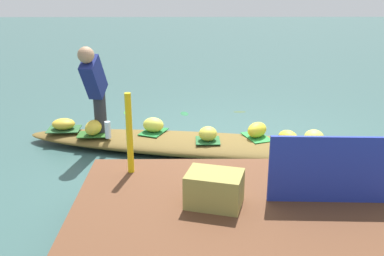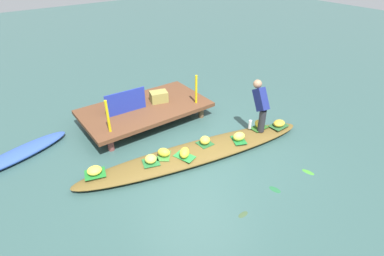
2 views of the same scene
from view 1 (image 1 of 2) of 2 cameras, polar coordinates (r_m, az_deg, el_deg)
name	(u,v)px [view 1 (image 1 of 2)]	position (r m, az deg, el deg)	size (l,w,h in m)	color
canal_water	(226,153)	(5.73, 4.42, -3.23)	(40.00, 40.00, 0.00)	#30514D
dock_platform	(268,208)	(3.76, 9.80, -10.10)	(3.20, 1.80, 0.41)	brown
vendor_boat	(226,146)	(5.69, 4.45, -2.34)	(5.36, 0.83, 0.19)	brown
leaf_mat_1	(208,140)	(5.58, 2.05, -1.61)	(0.31, 0.30, 0.01)	#21592A
banana_bunch_1	(208,134)	(5.55, 2.06, -0.74)	(0.22, 0.23, 0.18)	yellow
leaf_mat_2	(257,137)	(5.76, 8.33, -1.14)	(0.43, 0.26, 0.01)	#288739
banana_bunch_2	(257,130)	(5.73, 8.38, -0.24)	(0.30, 0.20, 0.19)	yellow
leaf_mat_3	(94,134)	(5.93, -12.52, -0.81)	(0.42, 0.26, 0.01)	#26561D
banana_bunch_3	(93,128)	(5.90, -12.58, 0.06)	(0.30, 0.20, 0.19)	gold
leaf_mat_4	(64,129)	(6.24, -16.16, -0.12)	(0.43, 0.32, 0.01)	#27562C
banana_bunch_4	(64,124)	(6.22, -16.22, 0.50)	(0.31, 0.24, 0.15)	gold
leaf_mat_5	(313,143)	(5.69, 15.37, -1.92)	(0.33, 0.31, 0.01)	#236831
banana_bunch_5	(314,137)	(5.66, 15.45, -1.11)	(0.24, 0.24, 0.17)	#E8D550
leaf_mat_6	(154,132)	(5.91, -4.98, -0.47)	(0.39, 0.27, 0.01)	#1C6C2E
banana_bunch_6	(153,125)	(5.88, -5.01, 0.41)	(0.28, 0.21, 0.19)	#E6E54C
leaf_mat_7	(287,144)	(5.58, 12.20, -2.08)	(0.37, 0.26, 0.01)	#3C7D31
banana_bunch_7	(288,138)	(5.55, 12.27, -1.22)	(0.26, 0.20, 0.18)	yellow
vendor_person	(94,84)	(5.73, -12.46, 5.52)	(0.27, 0.55, 1.18)	#28282D
water_bottle	(108,130)	(5.75, -10.80, -0.23)	(0.08, 0.08, 0.22)	silver
market_banner	(333,170)	(3.74, 17.68, -5.15)	(1.03, 0.03, 0.57)	#1F3099
railing_post_east	(129,133)	(4.10, -8.07, -0.71)	(0.06, 0.06, 0.77)	yellow
produce_crate	(214,189)	(3.58, 2.90, -7.84)	(0.44, 0.32, 0.28)	olive
drifting_plant_0	(240,112)	(7.47, 6.17, 2.11)	(0.21, 0.10, 0.01)	#364D2E
drifting_plant_1	(127,113)	(7.45, -8.33, 1.97)	(0.26, 0.11, 0.01)	#3B8B2A
drifting_plant_2	(184,113)	(7.33, -0.98, 1.89)	(0.24, 0.13, 0.01)	#1F5D34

